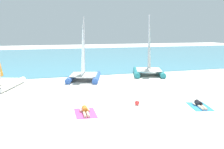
{
  "coord_description": "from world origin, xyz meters",
  "views": [
    {
      "loc": [
        -6.16,
        -13.11,
        4.44
      ],
      "look_at": [
        0.0,
        5.59,
        1.2
      ],
      "focal_mm": 43.23,
      "sensor_mm": 36.0,
      "label": 1
    }
  ],
  "objects_px": {
    "sailboat_teal": "(149,66)",
    "beach_ball": "(137,103)",
    "towel_right": "(200,107)",
    "sailboat_blue": "(84,71)",
    "sunbather_left": "(85,111)",
    "sunbather_right": "(199,104)",
    "towel_left": "(85,113)"
  },
  "relations": [
    {
      "from": "sailboat_blue",
      "to": "sailboat_teal",
      "type": "relative_size",
      "value": 0.94
    },
    {
      "from": "towel_left",
      "to": "sunbather_right",
      "type": "bearing_deg",
      "value": -6.75
    },
    {
      "from": "sailboat_blue",
      "to": "sunbather_left",
      "type": "height_order",
      "value": "sailboat_blue"
    },
    {
      "from": "sailboat_teal",
      "to": "beach_ball",
      "type": "xyz_separation_m",
      "value": [
        -5.49,
        -9.79,
        -0.75
      ]
    },
    {
      "from": "beach_ball",
      "to": "sunbather_right",
      "type": "bearing_deg",
      "value": -22.18
    },
    {
      "from": "sailboat_blue",
      "to": "sunbather_left",
      "type": "bearing_deg",
      "value": -83.01
    },
    {
      "from": "sunbather_left",
      "to": "beach_ball",
      "type": "height_order",
      "value": "sunbather_left"
    },
    {
      "from": "sailboat_teal",
      "to": "towel_right",
      "type": "bearing_deg",
      "value": -79.8
    },
    {
      "from": "towel_right",
      "to": "beach_ball",
      "type": "bearing_deg",
      "value": 156.78
    },
    {
      "from": "towel_left",
      "to": "sunbather_left",
      "type": "bearing_deg",
      "value": 83.63
    },
    {
      "from": "sunbather_left",
      "to": "beach_ball",
      "type": "bearing_deg",
      "value": 15.41
    },
    {
      "from": "sailboat_teal",
      "to": "beach_ball",
      "type": "relative_size",
      "value": 20.91
    },
    {
      "from": "sunbather_right",
      "to": "towel_left",
      "type": "bearing_deg",
      "value": -170.89
    },
    {
      "from": "sailboat_teal",
      "to": "towel_left",
      "type": "xyz_separation_m",
      "value": [
        -8.79,
        -10.38,
        -0.89
      ]
    },
    {
      "from": "towel_left",
      "to": "towel_right",
      "type": "distance_m",
      "value": 6.73
    },
    {
      "from": "sunbather_left",
      "to": "towel_right",
      "type": "bearing_deg",
      "value": -1.5
    },
    {
      "from": "sailboat_blue",
      "to": "sunbather_right",
      "type": "relative_size",
      "value": 3.63
    },
    {
      "from": "sunbather_left",
      "to": "sunbather_right",
      "type": "bearing_deg",
      "value": -0.94
    },
    {
      "from": "sailboat_teal",
      "to": "towel_right",
      "type": "height_order",
      "value": "sailboat_teal"
    },
    {
      "from": "sailboat_blue",
      "to": "sunbather_left",
      "type": "relative_size",
      "value": 3.58
    },
    {
      "from": "towel_right",
      "to": "beach_ball",
      "type": "distance_m",
      "value": 3.67
    },
    {
      "from": "towel_left",
      "to": "sunbather_right",
      "type": "height_order",
      "value": "sunbather_right"
    },
    {
      "from": "towel_right",
      "to": "beach_ball",
      "type": "xyz_separation_m",
      "value": [
        -3.37,
        1.45,
        0.14
      ]
    },
    {
      "from": "sailboat_teal",
      "to": "towel_left",
      "type": "bearing_deg",
      "value": -109.37
    },
    {
      "from": "sailboat_teal",
      "to": "sunbather_left",
      "type": "bearing_deg",
      "value": -109.53
    },
    {
      "from": "sunbather_left",
      "to": "sunbather_right",
      "type": "distance_m",
      "value": 6.74
    },
    {
      "from": "sunbather_right",
      "to": "beach_ball",
      "type": "bearing_deg",
      "value": 173.68
    },
    {
      "from": "towel_right",
      "to": "sunbather_right",
      "type": "xyz_separation_m",
      "value": [
        0.02,
        0.06,
        0.13
      ]
    },
    {
      "from": "beach_ball",
      "to": "towel_right",
      "type": "bearing_deg",
      "value": -23.22
    },
    {
      "from": "sailboat_blue",
      "to": "sunbather_right",
      "type": "height_order",
      "value": "sailboat_blue"
    },
    {
      "from": "sailboat_blue",
      "to": "beach_ball",
      "type": "distance_m",
      "value": 9.17
    },
    {
      "from": "sailboat_blue",
      "to": "towel_right",
      "type": "height_order",
      "value": "sailboat_blue"
    }
  ]
}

